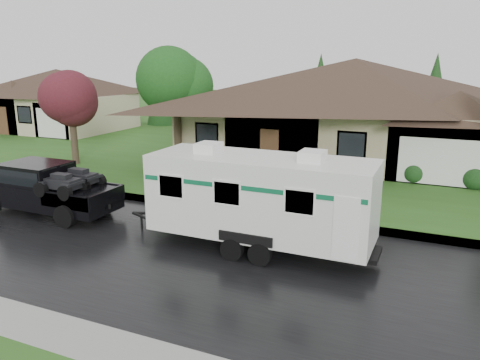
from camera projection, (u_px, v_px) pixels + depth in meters
name	position (u px, v px, depth m)	size (l,w,h in m)	color
ground	(211.00, 233.00, 15.76)	(140.00, 140.00, 0.00)	#2C551A
road	(181.00, 255.00, 13.98)	(140.00, 8.00, 0.01)	black
curb	(238.00, 212.00, 17.73)	(140.00, 0.50, 0.15)	gray
lawn	(321.00, 152.00, 29.05)	(140.00, 26.00, 0.15)	#2C551A
house_main	(359.00, 98.00, 26.25)	(19.44, 10.80, 6.90)	tan
house_far	(59.00, 94.00, 37.54)	(10.80, 8.64, 5.80)	#C1B08F
tree_left_green	(176.00, 85.00, 25.07)	(3.67, 3.67, 6.07)	#382B1E
tree_red	(71.00, 102.00, 24.78)	(2.93, 2.93, 4.85)	#382B1E
shrub_row	(333.00, 164.00, 23.07)	(13.60, 1.00, 1.00)	#143814
pickup_truck	(43.00, 186.00, 17.62)	(5.77, 2.19, 1.92)	black
travel_trailer	(261.00, 196.00, 14.03)	(7.12, 2.50, 3.20)	silver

